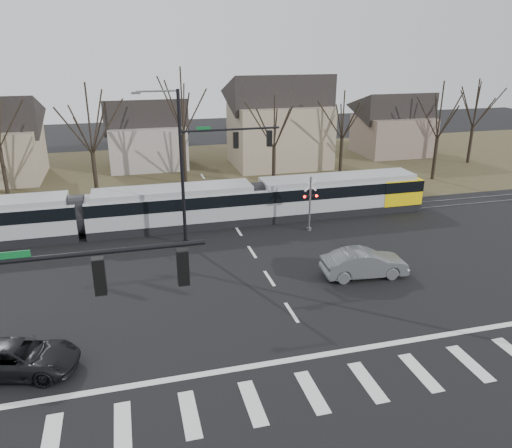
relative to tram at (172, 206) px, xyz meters
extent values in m
plane|color=black|center=(4.51, -16.00, -1.64)|extent=(140.00, 140.00, 0.00)
cube|color=#38331E|center=(4.51, 16.00, -1.64)|extent=(140.00, 28.00, 0.01)
cube|color=silver|center=(-6.29, -20.00, -1.63)|extent=(0.60, 2.60, 0.01)
cube|color=silver|center=(-3.89, -20.00, -1.63)|extent=(0.60, 2.60, 0.01)
cube|color=silver|center=(-1.49, -20.00, -1.63)|extent=(0.60, 2.60, 0.01)
cube|color=silver|center=(0.91, -20.00, -1.63)|extent=(0.60, 2.60, 0.01)
cube|color=silver|center=(3.31, -20.00, -1.63)|extent=(0.60, 2.60, 0.01)
cube|color=silver|center=(5.71, -20.00, -1.63)|extent=(0.60, 2.60, 0.01)
cube|color=silver|center=(8.11, -20.00, -1.63)|extent=(0.60, 2.60, 0.01)
cube|color=silver|center=(10.51, -20.00, -1.63)|extent=(0.60, 2.60, 0.01)
cube|color=silver|center=(4.51, -17.80, -1.63)|extent=(28.00, 0.35, 0.01)
cube|color=silver|center=(4.51, -14.00, -1.63)|extent=(0.18, 2.00, 0.01)
cube|color=silver|center=(4.51, -10.00, -1.63)|extent=(0.18, 2.00, 0.01)
cube|color=silver|center=(4.51, -6.00, -1.63)|extent=(0.18, 2.00, 0.01)
cube|color=silver|center=(4.51, -2.00, -1.63)|extent=(0.18, 2.00, 0.01)
cube|color=silver|center=(4.51, 2.00, -1.63)|extent=(0.18, 2.00, 0.01)
cube|color=silver|center=(4.51, 6.00, -1.63)|extent=(0.18, 2.00, 0.01)
cube|color=silver|center=(4.51, 10.00, -1.63)|extent=(0.18, 2.00, 0.01)
cube|color=silver|center=(4.51, 14.00, -1.63)|extent=(0.18, 2.00, 0.01)
cube|color=#59595E|center=(4.51, -0.90, -1.61)|extent=(90.00, 0.12, 0.06)
cube|color=#59595E|center=(4.51, 0.50, -1.61)|extent=(90.00, 0.12, 0.06)
cube|color=gray|center=(0.18, 0.00, -0.14)|extent=(12.38, 2.89, 3.01)
cube|color=black|center=(0.18, 0.00, 0.47)|extent=(12.40, 2.93, 0.88)
cube|color=gray|center=(13.07, 0.00, -0.14)|extent=(13.41, 2.89, 3.01)
cube|color=black|center=(13.07, 0.00, 0.47)|extent=(13.43, 2.93, 0.88)
cube|color=yellow|center=(18.13, 0.00, -0.04)|extent=(3.30, 2.95, 2.01)
imported|color=#565A5E|center=(9.91, -11.11, -0.82)|extent=(2.50, 5.23, 1.63)
imported|color=black|center=(-7.96, -15.66, -0.96)|extent=(4.63, 6.00, 1.37)
cylinder|color=black|center=(-4.24, -22.00, 5.96)|extent=(6.50, 0.14, 0.14)
cube|color=#0C5926|center=(-5.99, -22.00, 6.11)|extent=(0.90, 0.03, 0.22)
cube|color=black|center=(-3.92, -22.00, 5.26)|extent=(0.32, 0.32, 1.05)
sphere|color=#FF0C07|center=(-3.92, -22.00, 5.59)|extent=(0.22, 0.22, 0.22)
cube|color=black|center=(-1.64, -22.00, 5.26)|extent=(0.32, 0.32, 1.05)
sphere|color=#FF0C07|center=(-1.64, -22.00, 5.59)|extent=(0.22, 0.22, 0.22)
cylinder|color=black|center=(0.51, -3.50, 3.46)|extent=(0.22, 0.22, 10.20)
cylinder|color=black|center=(0.51, -3.50, -1.49)|extent=(0.44, 0.44, 0.30)
cylinder|color=black|center=(3.76, -3.50, 5.96)|extent=(6.50, 0.14, 0.14)
cube|color=#0C5926|center=(2.01, -3.50, 6.11)|extent=(0.90, 0.03, 0.22)
cube|color=black|center=(4.08, -3.50, 5.26)|extent=(0.32, 0.32, 1.05)
sphere|color=#FF0C07|center=(4.08, -3.50, 5.59)|extent=(0.22, 0.22, 0.22)
cube|color=black|center=(6.36, -3.50, 5.26)|extent=(0.32, 0.32, 1.05)
sphere|color=#FF0C07|center=(6.36, -3.50, 5.59)|extent=(0.22, 0.22, 0.22)
cube|color=#59595B|center=(-1.99, -3.50, 8.38)|extent=(0.55, 0.22, 0.14)
cylinder|color=#59595B|center=(9.51, -3.20, 0.36)|extent=(0.14, 0.14, 4.00)
cylinder|color=#59595B|center=(9.51, -3.20, -1.54)|extent=(0.36, 0.36, 0.20)
cube|color=silver|center=(9.51, -3.20, 1.76)|extent=(0.95, 0.04, 0.95)
cube|color=silver|center=(9.51, -3.20, 1.76)|extent=(0.95, 0.04, 0.95)
cube|color=black|center=(9.51, -3.20, 0.96)|extent=(1.00, 0.10, 0.12)
sphere|color=#FF0C07|center=(9.06, -3.28, 0.96)|extent=(0.18, 0.18, 0.18)
sphere|color=#FF0C07|center=(9.96, -3.28, 0.96)|extent=(0.18, 0.18, 0.18)
cube|color=gray|center=(-0.49, 20.00, 0.61)|extent=(8.00, 7.00, 4.50)
cube|color=gray|center=(13.51, 17.00, 1.61)|extent=(10.00, 8.00, 6.50)
cube|color=#6D5C50|center=(28.51, 19.00, 0.61)|extent=(8.00, 7.00, 4.50)
camera|label=1|loc=(-2.95, -34.95, 11.28)|focal=35.00mm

